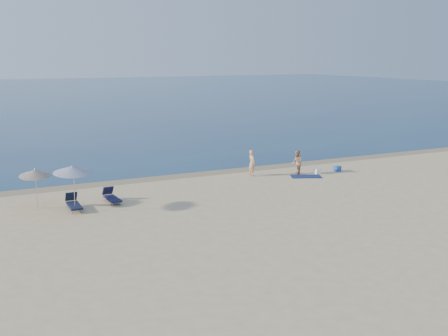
% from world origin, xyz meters
% --- Properties ---
extents(ground, '(160.00, 160.00, 0.00)m').
position_xyz_m(ground, '(0.00, 0.00, 0.00)').
color(ground, '#C9B286').
rests_on(ground, ground).
extents(sea, '(240.00, 160.00, 0.01)m').
position_xyz_m(sea, '(0.00, 100.00, 0.00)').
color(sea, '#0D2C4E').
rests_on(sea, ground).
extents(wet_sand_strip, '(240.00, 1.60, 0.00)m').
position_xyz_m(wet_sand_strip, '(0.00, 19.40, 0.00)').
color(wet_sand_strip, '#847254').
rests_on(wet_sand_strip, ground).
extents(person_left, '(0.41, 0.62, 1.69)m').
position_xyz_m(person_left, '(1.57, 17.38, 0.85)').
color(person_left, tan).
rests_on(person_left, ground).
extents(person_right, '(0.85, 0.94, 1.57)m').
position_xyz_m(person_right, '(4.47, 16.53, 0.79)').
color(person_right, tan).
rests_on(person_right, ground).
extents(beach_towel, '(2.17, 1.73, 0.03)m').
position_xyz_m(beach_towel, '(4.53, 15.59, 0.02)').
color(beach_towel, '#0E1C4A').
rests_on(beach_towel, ground).
extents(white_bag, '(0.40, 0.35, 0.34)m').
position_xyz_m(white_bag, '(5.77, 16.05, 0.17)').
color(white_bag, white).
rests_on(white_bag, ground).
extents(blue_cooler, '(0.57, 0.49, 0.35)m').
position_xyz_m(blue_cooler, '(7.42, 16.11, 0.17)').
color(blue_cooler, '#204FB2').
rests_on(blue_cooler, ground).
extents(umbrella_near, '(1.99, 2.01, 2.42)m').
position_xyz_m(umbrella_near, '(-10.45, 14.01, 2.12)').
color(umbrella_near, silver).
rests_on(umbrella_near, ground).
extents(umbrella_far, '(1.75, 1.77, 2.11)m').
position_xyz_m(umbrella_far, '(-12.03, 15.47, 1.82)').
color(umbrella_far, silver).
rests_on(umbrella_far, ground).
extents(lounger_left, '(0.62, 1.78, 0.78)m').
position_xyz_m(lounger_left, '(-10.41, 14.32, 0.28)').
color(lounger_left, black).
rests_on(lounger_left, ground).
extents(lounger_right, '(0.65, 1.73, 0.75)m').
position_xyz_m(lounger_right, '(-8.32, 14.84, 0.27)').
color(lounger_right, '#15173B').
rests_on(lounger_right, ground).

